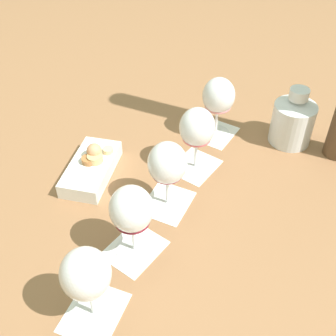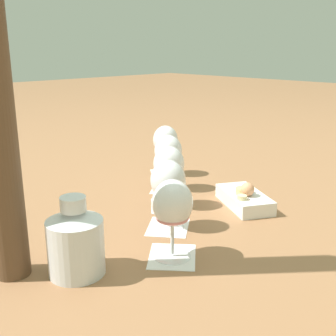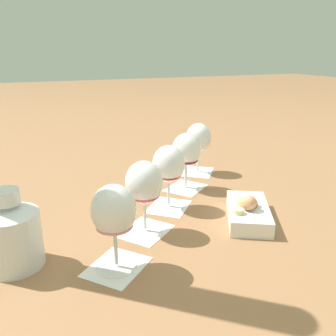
% 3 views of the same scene
% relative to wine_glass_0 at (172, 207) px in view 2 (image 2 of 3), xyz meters
% --- Properties ---
extents(ground_plane, '(8.00, 8.00, 0.00)m').
position_rel_wine_glass_0_xyz_m(ground_plane, '(0.20, -0.19, -0.11)').
color(ground_plane, '#936642').
extents(tasting_card_0, '(0.14, 0.14, 0.00)m').
position_rel_wine_glass_0_xyz_m(tasting_card_0, '(-0.00, 0.00, -0.10)').
color(tasting_card_0, white).
rests_on(tasting_card_0, ground_plane).
extents(tasting_card_1, '(0.14, 0.14, 0.00)m').
position_rel_wine_glass_0_xyz_m(tasting_card_1, '(0.11, -0.09, -0.10)').
color(tasting_card_1, white).
rests_on(tasting_card_1, ground_plane).
extents(tasting_card_2, '(0.14, 0.14, 0.00)m').
position_rel_wine_glass_0_xyz_m(tasting_card_2, '(0.20, -0.18, -0.10)').
color(tasting_card_2, white).
rests_on(tasting_card_2, ground_plane).
extents(tasting_card_3, '(0.14, 0.14, 0.00)m').
position_rel_wine_glass_0_xyz_m(tasting_card_3, '(0.30, -0.28, -0.10)').
color(tasting_card_3, white).
rests_on(tasting_card_3, ground_plane).
extents(tasting_card_4, '(0.14, 0.14, 0.00)m').
position_rel_wine_glass_0_xyz_m(tasting_card_4, '(0.41, -0.38, -0.10)').
color(tasting_card_4, white).
rests_on(tasting_card_4, ground_plane).
extents(wine_glass_0, '(0.08, 0.08, 0.16)m').
position_rel_wine_glass_0_xyz_m(wine_glass_0, '(0.00, 0.00, 0.00)').
color(wine_glass_0, white).
rests_on(wine_glass_0, tasting_card_0).
extents(wine_glass_1, '(0.08, 0.08, 0.16)m').
position_rel_wine_glass_0_xyz_m(wine_glass_1, '(0.11, -0.09, -0.00)').
color(wine_glass_1, white).
rests_on(wine_glass_1, tasting_card_1).
extents(wine_glass_2, '(0.08, 0.08, 0.16)m').
position_rel_wine_glass_0_xyz_m(wine_glass_2, '(0.20, -0.18, -0.00)').
color(wine_glass_2, white).
rests_on(wine_glass_2, tasting_card_2).
extents(wine_glass_3, '(0.08, 0.08, 0.16)m').
position_rel_wine_glass_0_xyz_m(wine_glass_3, '(0.30, -0.28, 0.00)').
color(wine_glass_3, white).
rests_on(wine_glass_3, tasting_card_3).
extents(wine_glass_4, '(0.08, 0.08, 0.16)m').
position_rel_wine_glass_0_xyz_m(wine_glass_4, '(0.41, -0.38, -0.00)').
color(wine_glass_4, white).
rests_on(wine_glass_4, tasting_card_4).
extents(ceramic_vase, '(0.10, 0.10, 0.15)m').
position_rel_wine_glass_0_xyz_m(ceramic_vase, '(0.08, 0.17, -0.04)').
color(ceramic_vase, silver).
rests_on(ceramic_vase, ground_plane).
extents(snack_dish, '(0.20, 0.17, 0.07)m').
position_rel_wine_glass_0_xyz_m(snack_dish, '(0.06, -0.33, -0.08)').
color(snack_dish, white).
rests_on(snack_dish, ground_plane).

